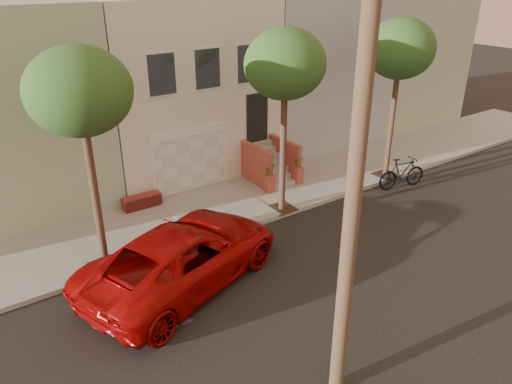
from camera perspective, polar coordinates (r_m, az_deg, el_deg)
ground at (r=14.68m, az=9.27°, el=-9.11°), size 90.00×90.00×0.00m
sidewalk at (r=18.27m, az=-2.26°, el=-1.25°), size 40.00×3.70×0.15m
house_row at (r=22.02m, az=-10.87°, el=12.76°), size 33.10×11.70×7.00m
tree_left at (r=13.15m, az=-19.95°, el=10.82°), size 2.70×2.57×6.30m
tree_mid at (r=16.05m, az=3.43°, el=14.56°), size 2.70×2.57×6.30m
tree_right at (r=19.88m, az=16.53°, el=15.65°), size 2.70×2.57×6.30m
pickup_truck at (r=13.73m, az=-8.52°, el=-7.40°), size 6.76×4.72×1.71m
motorcycle at (r=20.26m, az=16.69°, el=2.14°), size 2.22×1.06×1.29m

